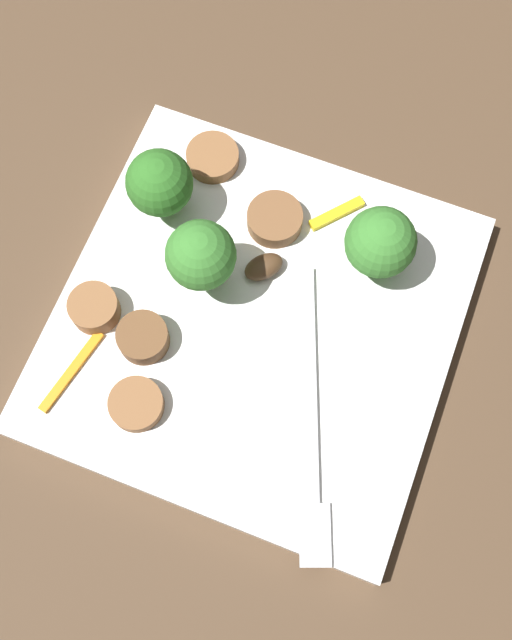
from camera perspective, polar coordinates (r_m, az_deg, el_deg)
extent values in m
plane|color=#4C3826|center=(0.49, 0.00, -0.66)|extent=(1.40, 1.40, 0.00)
cube|color=white|center=(0.48, 0.00, -0.34)|extent=(0.24, 0.24, 0.02)
cube|color=silver|center=(0.46, 4.17, -4.51)|extent=(0.14, 0.06, 0.00)
cube|color=silver|center=(0.45, 4.44, -15.78)|extent=(0.04, 0.03, 0.00)
cylinder|color=#408630|center=(0.48, 8.90, 4.65)|extent=(0.01, 0.01, 0.02)
sphere|color=#387A2D|center=(0.46, 9.32, 5.76)|extent=(0.04, 0.04, 0.04)
cylinder|color=#347525|center=(0.49, -6.94, 8.90)|extent=(0.01, 0.01, 0.02)
sphere|color=#2D6B23|center=(0.47, -7.26, 10.16)|extent=(0.04, 0.04, 0.04)
cylinder|color=#408630|center=(0.47, -3.95, 3.60)|extent=(0.01, 0.01, 0.03)
sphere|color=#387A2D|center=(0.44, -4.17, 4.87)|extent=(0.04, 0.04, 0.04)
cylinder|color=brown|center=(0.47, -8.47, -1.32)|extent=(0.04, 0.04, 0.01)
cylinder|color=brown|center=(0.51, -3.27, 12.07)|extent=(0.05, 0.05, 0.01)
cylinder|color=brown|center=(0.49, 1.42, 7.55)|extent=(0.05, 0.05, 0.01)
cylinder|color=brown|center=(0.46, -8.97, -6.26)|extent=(0.04, 0.04, 0.01)
cylinder|color=brown|center=(0.48, -12.04, 0.87)|extent=(0.04, 0.04, 0.02)
ellipsoid|color=#4C331E|center=(0.48, 0.58, 4.01)|extent=(0.03, 0.03, 0.01)
cube|color=orange|center=(0.47, -13.66, -3.76)|extent=(0.06, 0.02, 0.00)
cube|color=yellow|center=(0.50, 6.07, 7.95)|extent=(0.03, 0.03, 0.00)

